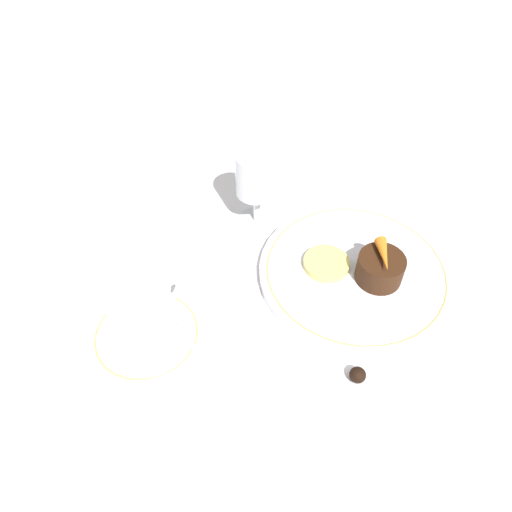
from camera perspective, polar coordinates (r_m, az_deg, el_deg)
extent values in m
plane|color=white|center=(0.74, 7.68, -2.06)|extent=(3.00, 3.00, 0.00)
cylinder|color=white|center=(0.74, 11.21, -1.92)|extent=(0.28, 0.28, 0.01)
torus|color=tan|center=(0.73, 11.28, -1.64)|extent=(0.26, 0.26, 0.00)
cylinder|color=white|center=(0.68, -12.33, -8.90)|extent=(0.15, 0.15, 0.01)
torus|color=tan|center=(0.68, -12.38, -8.71)|extent=(0.14, 0.14, 0.00)
cylinder|color=white|center=(0.65, -12.75, -6.80)|extent=(0.08, 0.08, 0.06)
cylinder|color=brown|center=(0.65, -12.81, -6.57)|extent=(0.07, 0.07, 0.05)
torus|color=white|center=(0.66, -9.78, -3.96)|extent=(0.04, 0.01, 0.04)
cube|color=silver|center=(0.67, -8.66, -7.78)|extent=(0.04, 0.08, 0.00)
ellipsoid|color=silver|center=(0.70, -10.45, -4.58)|extent=(0.02, 0.03, 0.00)
cylinder|color=silver|center=(0.81, -0.02, 4.22)|extent=(0.06, 0.06, 0.01)
cylinder|color=silver|center=(0.79, -0.03, 5.81)|extent=(0.01, 0.01, 0.06)
cylinder|color=silver|center=(0.75, -0.03, 9.34)|extent=(0.06, 0.06, 0.07)
cylinder|color=#5B0F1E|center=(0.75, -0.03, 8.54)|extent=(0.05, 0.05, 0.04)
cube|color=silver|center=(0.63, 5.04, -14.95)|extent=(0.03, 0.13, 0.01)
cube|color=silver|center=(0.66, -0.35, -9.75)|extent=(0.03, 0.05, 0.01)
cylinder|color=#381E0F|center=(0.72, 13.99, -1.40)|extent=(0.07, 0.07, 0.04)
cone|color=orange|center=(0.69, 14.42, 0.12)|extent=(0.05, 0.05, 0.02)
cylinder|color=#EFE075|center=(0.73, 8.10, -0.89)|extent=(0.07, 0.07, 0.01)
sphere|color=black|center=(0.64, 11.54, -13.17)|extent=(0.02, 0.02, 0.02)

